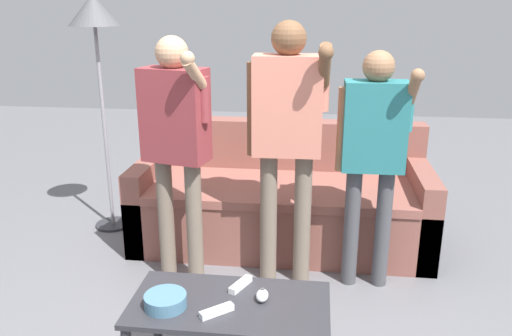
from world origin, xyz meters
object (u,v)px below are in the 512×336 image
Objects in this scene: game_remote_nunchuk at (262,295)px; game_remote_wand_near at (241,285)px; player_right at (373,144)px; snack_bowl at (165,301)px; player_center at (287,126)px; game_remote_wand_far at (217,311)px; player_left at (176,134)px; couch at (282,202)px; floor_lamp at (95,26)px; coffee_table at (230,315)px.

game_remote_nunchuk is 0.15m from game_remote_wand_near.
game_remote_nunchuk is 1.22m from player_right.
snack_bowl is 0.13× the size of player_right.
player_center is 10.73× the size of game_remote_wand_near.
snack_bowl is 0.24m from game_remote_wand_far.
player_center is at bearing 66.72° from snack_bowl.
player_center reaches higher than player_left.
couch is 1.05m from player_right.
floor_lamp is at bearing 154.80° from player_center.
snack_bowl reaches higher than game_remote_wand_near.
player_center reaches higher than player_right.
player_center is at bearing 79.54° from coffee_table.
player_center is at bearing -25.20° from floor_lamp.
game_remote_wand_near is at bearing 76.93° from coffee_table.
game_remote_wand_far is at bearing -55.63° from floor_lamp.
player_right is at bearing 60.65° from game_remote_nunchuk.
snack_bowl is at bearing -131.84° from player_right.
player_left is at bearing 122.54° from game_remote_wand_near.
couch is 1.44× the size of player_right.
coffee_table is 0.17m from game_remote_nunchuk.
coffee_table is at bearing -62.73° from player_left.
coffee_table is 0.50× the size of floor_lamp.
player_left is 1.24m from game_remote_wand_far.
couch is 1.73m from game_remote_wand_far.
floor_lamp is at bearing 129.71° from game_remote_wand_near.
floor_lamp reaches higher than player_right.
game_remote_nunchuk is 0.05× the size of floor_lamp.
game_remote_wand_far is (-0.04, -0.10, 0.08)m from coffee_table.
player_center is at bearing 78.46° from game_remote_wand_far.
coffee_table is at bearing -124.42° from player_right.
floor_lamp reaches higher than snack_bowl.
player_right is at bearing 4.04° from player_left.
player_right is (1.96, -0.67, -0.64)m from floor_lamp.
snack_bowl is 1.15m from player_left.
snack_bowl is at bearing 173.15° from game_remote_wand_far.
game_remote_wand_far is (0.44, -1.04, -0.52)m from player_left.
game_remote_wand_near is (-0.67, -0.89, -0.47)m from player_right.
player_center is at bearing -83.76° from couch.
game_remote_wand_far is (0.24, -0.03, -0.01)m from snack_bowl.
snack_bowl is at bearing -166.04° from game_remote_nunchuk.
floor_lamp is 2.31m from game_remote_wand_near.
floor_lamp is 2.44m from game_remote_wand_far.
player_center reaches higher than game_remote_nunchuk.
coffee_table is 0.30m from snack_bowl.
game_remote_nunchuk is at bearing 13.96° from snack_bowl.
player_right is 1.42m from game_remote_wand_far.
game_remote_wand_near is (0.03, 0.13, 0.08)m from coffee_table.
snack_bowl is at bearing -113.28° from player_center.
couch is 1.50m from game_remote_wand_near.
player_center is (0.67, 0.07, 0.05)m from player_left.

